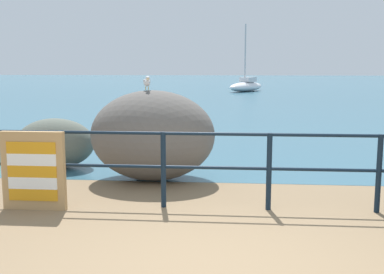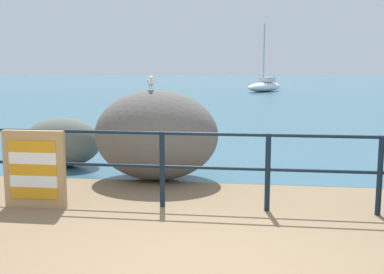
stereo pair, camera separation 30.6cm
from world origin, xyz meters
The scene contains 8 objects.
ground_plane centered at (0.00, 20.00, -0.05)m, with size 120.00×120.00×0.10m, color #846B4C.
sea_surface centered at (0.00, 48.26, 0.00)m, with size 120.00×90.00×0.01m, color #38667A.
promenade_railing centered at (0.00, 1.89, 0.64)m, with size 9.82×0.07×1.02m.
folded_deckchair_stack centered at (-2.37, 1.63, 0.52)m, with size 0.84×0.10×1.04m.
breakwater_boulder_main centered at (-1.10, 3.40, 0.74)m, with size 2.06×1.53×1.49m.
breakwater_boulder_left centered at (-3.06, 4.16, 0.46)m, with size 1.47×0.99×0.92m.
seagull centered at (-1.18, 3.43, 1.63)m, with size 0.19×0.34×0.23m.
sailboat centered at (1.21, 31.14, 0.42)m, with size 3.30×4.47×4.90m.
Camera 1 is at (0.21, -4.18, 1.88)m, focal length 44.00 mm.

